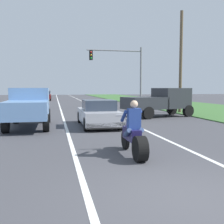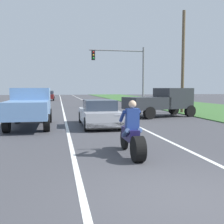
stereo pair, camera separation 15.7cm
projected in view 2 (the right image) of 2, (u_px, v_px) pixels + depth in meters
ground_plane at (185, 198)px, 4.84m from camera, size 160.00×160.00×0.00m
lane_stripe_left_solid at (21, 111)px, 23.34m from camera, size 0.14×120.00×0.01m
lane_stripe_right_solid at (103, 110)px, 24.73m from camera, size 0.14×120.00×0.01m
lane_stripe_centre_dashed at (63, 110)px, 24.04m from camera, size 0.14×120.00×0.01m
grass_verge_right at (205, 108)px, 26.69m from camera, size 10.00×120.00×0.06m
motorcycle_with_rider at (132, 136)px, 7.79m from camera, size 0.70×2.21×1.62m
sports_car_silver at (99, 114)px, 14.05m from camera, size 1.84×4.30×1.37m
pickup_truck_left_lane_light_blue at (30, 105)px, 13.67m from camera, size 2.02×4.80×1.98m
pickup_truck_right_shoulder_dark_grey at (162, 101)px, 18.64m from camera, size 5.14×3.14×1.98m
traffic_light_mast_near at (126, 67)px, 26.51m from camera, size 5.48×0.34×6.00m
utility_pole_roadside at (183, 62)px, 21.31m from camera, size 0.24×0.24×7.98m
distant_car_far_ahead at (48, 96)px, 43.73m from camera, size 1.80×4.00×1.50m
distant_car_further_ahead at (50, 94)px, 52.78m from camera, size 1.80×4.00×1.50m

